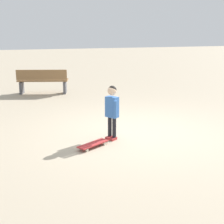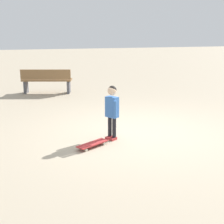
{
  "view_description": "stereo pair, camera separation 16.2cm",
  "coord_description": "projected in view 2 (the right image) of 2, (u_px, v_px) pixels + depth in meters",
  "views": [
    {
      "loc": [
        6.12,
        -2.13,
        2.16
      ],
      "look_at": [
        0.29,
        -0.59,
        0.55
      ],
      "focal_mm": 52.12,
      "sensor_mm": 36.0,
      "label": 1
    },
    {
      "loc": [
        6.16,
        -1.97,
        2.16
      ],
      "look_at": [
        0.29,
        -0.59,
        0.55
      ],
      "focal_mm": 52.12,
      "sensor_mm": 36.0,
      "label": 2
    }
  ],
  "objects": [
    {
      "name": "child_person",
      "position": [
        112.0,
        107.0,
        6.21
      ],
      "size": [
        0.4,
        0.27,
        1.06
      ],
      "color": "black",
      "rests_on": "ground"
    },
    {
      "name": "street_bench",
      "position": [
        47.0,
        81.0,
        10.54
      ],
      "size": [
        0.79,
        1.66,
        0.8
      ],
      "color": "brown",
      "rests_on": "ground"
    },
    {
      "name": "skateboard",
      "position": [
        92.0,
        144.0,
        5.94
      ],
      "size": [
        0.5,
        0.64,
        0.07
      ],
      "color": "#B22D2D",
      "rests_on": "ground"
    },
    {
      "name": "ground_plane",
      "position": [
        136.0,
        132.0,
        6.78
      ],
      "size": [
        50.0,
        50.0,
        0.0
      ],
      "primitive_type": "plane",
      "color": "tan"
    }
  ]
}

